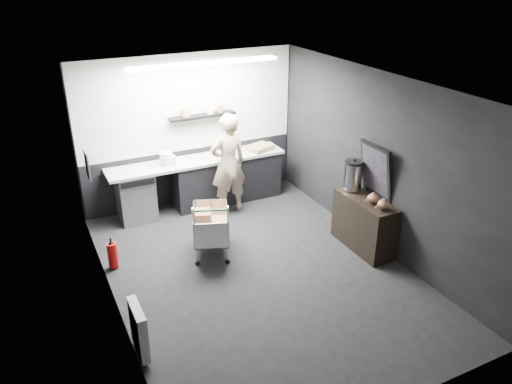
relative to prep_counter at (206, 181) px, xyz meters
name	(u,v)px	position (x,y,z in m)	size (l,w,h in m)	color
floor	(258,272)	(-0.14, -2.42, -0.46)	(5.50, 5.50, 0.00)	black
ceiling	(258,86)	(-0.14, -2.42, 2.24)	(5.50, 5.50, 0.00)	white
wall_back	(190,130)	(-0.14, 0.33, 0.89)	(5.50, 5.50, 0.00)	black
wall_front	(396,302)	(-0.14, -5.17, 0.89)	(5.50, 5.50, 0.00)	black
wall_left	(106,218)	(-2.14, -2.42, 0.89)	(5.50, 5.50, 0.00)	black
wall_right	(378,163)	(1.86, -2.42, 0.89)	(5.50, 5.50, 0.00)	black
kitchen_wall_panel	(189,103)	(-0.14, 0.31, 1.39)	(3.95, 0.02, 1.70)	silver
dado_panel	(193,174)	(-0.14, 0.31, 0.04)	(3.95, 0.02, 1.00)	black
floating_shelf	(202,116)	(0.06, 0.20, 1.16)	(1.20, 0.22, 0.04)	black
wall_clock	(261,78)	(1.26, 0.30, 1.69)	(0.20, 0.20, 0.03)	silver
poster	(87,165)	(-2.12, -1.12, 1.09)	(0.02, 0.30, 0.40)	white
poster_red_band	(87,160)	(-2.11, -1.12, 1.16)	(0.01, 0.22, 0.10)	red
radiator	(139,330)	(-2.08, -3.32, -0.11)	(0.10, 0.50, 0.60)	silver
ceiling_strip	(205,63)	(-0.14, -0.57, 2.21)	(2.40, 0.20, 0.04)	white
prep_counter	(206,181)	(0.00, 0.00, 0.00)	(3.20, 0.61, 0.90)	black
person	(228,164)	(0.26, -0.45, 0.45)	(0.66, 0.43, 1.81)	beige
shopping_cart	(211,226)	(-0.53, -1.61, 0.00)	(0.80, 1.05, 0.96)	silver
sideboard	(364,216)	(1.65, -2.50, 0.08)	(0.48, 1.12, 1.67)	black
fire_extinguisher	(113,254)	(-1.99, -1.39, -0.23)	(0.14, 0.14, 0.48)	#B50D0C
cardboard_box	(260,148)	(1.08, -0.05, 0.49)	(0.45, 0.34, 0.09)	#926E4E
pink_tub	(166,159)	(-0.69, 0.00, 0.55)	(0.22, 0.22, 0.22)	silver
white_container	(169,161)	(-0.66, -0.05, 0.53)	(0.19, 0.15, 0.17)	silver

